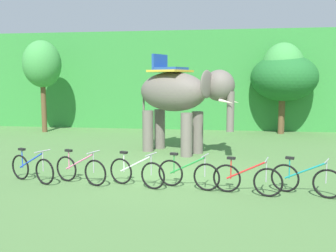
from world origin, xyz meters
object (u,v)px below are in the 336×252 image
at_px(bike_white, 136,172).
at_px(bike_red, 247,179).
at_px(tree_left, 283,71).
at_px(elephant, 180,96).
at_px(bike_green, 188,174).
at_px(bike_teal, 306,180).
at_px(tree_center, 284,78).
at_px(tree_center_right, 42,65).
at_px(bike_blue, 32,168).
at_px(bike_pink, 80,170).

xyz_separation_m(bike_white, bike_red, (2.82, -0.28, 0.00)).
bearing_deg(tree_left, elephant, -128.10).
relative_size(bike_green, bike_teal, 1.04).
distance_m(tree_center, bike_red, 11.62).
bearing_deg(bike_white, tree_center_right, 127.54).
height_order(tree_center_right, bike_blue, tree_center_right).
bearing_deg(tree_left, bike_blue, -127.71).
distance_m(tree_center_right, bike_blue, 10.95).
bearing_deg(bike_green, elephant, 99.11).
distance_m(tree_center_right, bike_teal, 15.39).
distance_m(elephant, bike_white, 5.06).
bearing_deg(bike_white, tree_left, 63.63).
bearing_deg(bike_pink, bike_red, -4.41).
relative_size(bike_blue, bike_white, 0.98).
height_order(elephant, bike_pink, elephant).
height_order(bike_blue, bike_green, same).
distance_m(bike_blue, bike_red, 5.76).
distance_m(bike_blue, bike_white, 2.93).
xyz_separation_m(bike_pink, bike_red, (4.38, -0.34, 0.00)).
bearing_deg(bike_green, bike_blue, -179.94).
xyz_separation_m(tree_center_right, bike_teal, (11.55, -9.64, -3.22)).
bearing_deg(bike_pink, tree_center, 57.15).
xyz_separation_m(tree_left, bike_green, (-3.91, -10.59, -2.88)).
xyz_separation_m(tree_center_right, bike_pink, (5.76, -9.46, -3.22)).
distance_m(tree_center, bike_pink, 13.01).
bearing_deg(bike_blue, tree_left, 52.29).
height_order(bike_blue, bike_red, same).
xyz_separation_m(bike_blue, bike_pink, (1.37, 0.04, 0.00)).
bearing_deg(bike_white, bike_pink, 177.91).
height_order(tree_center_right, tree_left, tree_center_right).
distance_m(bike_blue, bike_pink, 1.37).
height_order(bike_red, bike_teal, same).
distance_m(tree_center, elephant, 7.76).
bearing_deg(bike_red, bike_teal, 6.30).
bearing_deg(bike_pink, elephant, 64.89).
relative_size(tree_center, bike_pink, 2.54).
bearing_deg(tree_center, bike_blue, -127.62).
bearing_deg(tree_center_right, bike_pink, -58.69).
height_order(bike_pink, bike_white, same).
bearing_deg(bike_white, bike_red, -5.69).
bearing_deg(tree_center_right, bike_white, -52.46).
bearing_deg(bike_teal, bike_green, 177.03).
height_order(tree_center, bike_blue, tree_center).
relative_size(tree_center_right, bike_blue, 3.07).
bearing_deg(elephant, bike_white, -97.41).
xyz_separation_m(bike_blue, bike_white, (2.93, -0.02, 0.00)).
bearing_deg(bike_red, bike_pink, 175.59).
bearing_deg(bike_blue, elephant, 52.81).
relative_size(tree_center, elephant, 1.00).
height_order(tree_left, tree_center, tree_left).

